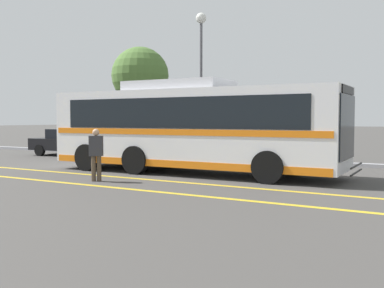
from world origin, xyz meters
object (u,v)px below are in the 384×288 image
object	(u,v)px
transit_bus	(192,126)
pedestrian_0	(96,152)
parked_car_1	(162,146)
street_lamp	(201,52)
parked_car_0	(70,142)
tree_1	(140,76)

from	to	relation	value
transit_bus	pedestrian_0	xyz separation A→B (m)	(-1.51, -3.31, -0.76)
parked_car_1	street_lamp	xyz separation A→B (m)	(0.24, 3.19, 4.56)
parked_car_0	street_lamp	world-z (taller)	street_lamp
parked_car_0	street_lamp	bearing A→B (deg)	109.99
transit_bus	parked_car_0	distance (m)	10.05
transit_bus	tree_1	world-z (taller)	tree_1
parked_car_1	tree_1	distance (m)	10.51
transit_bus	parked_car_1	xyz separation A→B (m)	(-3.25, 2.95, -0.95)
parked_car_1	street_lamp	distance (m)	5.57
transit_bus	street_lamp	bearing A→B (deg)	-154.95
street_lamp	pedestrian_0	bearing A→B (deg)	-81.00
tree_1	transit_bus	bearing A→B (deg)	-45.96
parked_car_0	pedestrian_0	world-z (taller)	pedestrian_0
transit_bus	tree_1	xyz separation A→B (m)	(-9.78, 10.11, 3.09)
parked_car_0	tree_1	bearing A→B (deg)	179.81
street_lamp	tree_1	distance (m)	7.87
parked_car_1	tree_1	size ratio (longest dim) A/B	0.61
pedestrian_0	parked_car_0	bearing A→B (deg)	-73.75
parked_car_1	pedestrian_0	distance (m)	6.50
parked_car_0	parked_car_1	xyz separation A→B (m)	(6.17, -0.44, 0.02)
parked_car_0	street_lamp	xyz separation A→B (m)	(6.41, 2.76, 4.59)
transit_bus	tree_1	size ratio (longest dim) A/B	1.64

